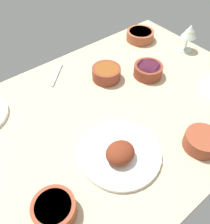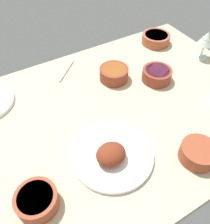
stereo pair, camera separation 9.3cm
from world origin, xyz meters
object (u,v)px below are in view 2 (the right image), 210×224
object	(u,v)px
bowl_onions	(157,74)
wine_glass	(206,40)
fork_loose	(66,71)
plate_center_main	(112,154)
bowl_cream	(198,153)
bowl_pasta	(37,200)
bowl_sauce	(156,38)
bowl_soup	(114,73)

from	to	relation	value
bowl_onions	wine_glass	size ratio (longest dim) A/B	0.93
fork_loose	bowl_onions	bearing A→B (deg)	-81.75
plate_center_main	bowl_cream	distance (cm)	28.82
plate_center_main	bowl_cream	xyz separation A→B (cm)	(24.82, -14.59, 1.18)
bowl_cream	bowl_pasta	xyz separation A→B (cm)	(-51.90, 11.74, -0.11)
plate_center_main	bowl_sauce	bearing A→B (deg)	40.64
bowl_pasta	wine_glass	bearing A→B (deg)	17.49
bowl_onions	fork_loose	world-z (taller)	bowl_onions
bowl_sauce	bowl_cream	bearing A→B (deg)	-117.13
bowl_soup	bowl_pasta	bearing A→B (deg)	-142.52
bowl_cream	fork_loose	bearing A→B (deg)	106.05
bowl_soup	bowl_onions	xyz separation A→B (cm)	(16.33, -10.18, -0.14)
bowl_soup	bowl_onions	bearing A→B (deg)	-31.93
bowl_onions	bowl_pasta	bearing A→B (deg)	-157.12
bowl_sauce	fork_loose	size ratio (longest dim) A/B	0.89
bowl_cream	bowl_soup	bearing A→B (deg)	92.75
bowl_cream	wine_glass	bearing A→B (deg)	43.50
bowl_pasta	fork_loose	xyz separation A→B (cm)	(33.01, 53.91, -2.52)
bowl_cream	bowl_sauce	world-z (taller)	bowl_cream
bowl_cream	wine_glass	size ratio (longest dim) A/B	0.88
bowl_pasta	fork_loose	world-z (taller)	bowl_pasta
bowl_pasta	bowl_soup	xyz separation A→B (cm)	(49.51, 37.96, 0.19)
bowl_soup	fork_loose	xyz separation A→B (cm)	(-16.50, 15.95, -2.71)
bowl_pasta	bowl_onions	size ratio (longest dim) A/B	0.96
wine_glass	fork_loose	size ratio (longest dim) A/B	0.84
wine_glass	bowl_cream	bearing A→B (deg)	-136.50
plate_center_main	bowl_cream	bearing A→B (deg)	-30.44
bowl_onions	wine_glass	xyz separation A→B (cm)	(30.38, 2.54, 6.95)
bowl_soup	fork_loose	bearing A→B (deg)	135.98
bowl_pasta	bowl_onions	bearing A→B (deg)	22.88
fork_loose	wine_glass	bearing A→B (deg)	-63.70
bowl_pasta	wine_glass	world-z (taller)	wine_glass
plate_center_main	bowl_onions	distance (cm)	46.10
plate_center_main	bowl_soup	world-z (taller)	plate_center_main
bowl_pasta	bowl_onions	xyz separation A→B (cm)	(65.84, 27.79, 0.05)
bowl_onions	plate_center_main	bearing A→B (deg)	-147.25
bowl_cream	wine_glass	world-z (taller)	wine_glass
wine_glass	fork_loose	world-z (taller)	wine_glass
bowl_sauce	wine_glass	bearing A→B (deg)	-62.41
bowl_soup	bowl_onions	distance (cm)	19.24
wine_glass	fork_loose	distance (cm)	68.13
bowl_sauce	bowl_onions	world-z (taller)	bowl_onions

